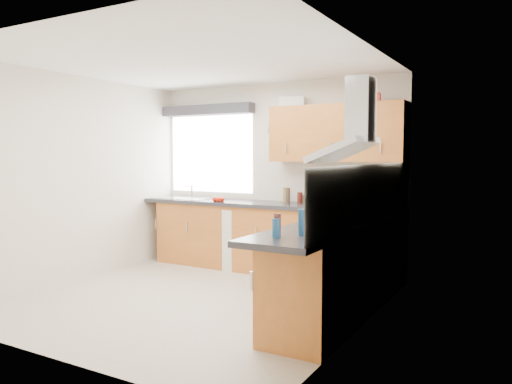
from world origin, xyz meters
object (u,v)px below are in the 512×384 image
Objects in this scene: oven at (340,270)px; washing_machine at (247,239)px; upper_cabinets at (337,133)px; extractor_hood at (352,130)px.

washing_machine is (-1.77, 1.22, -0.02)m from oven.
upper_cabinets reaches higher than washing_machine.
upper_cabinets is 2.09× the size of washing_machine.
oven is at bearing -67.46° from upper_cabinets.
extractor_hood is 0.96× the size of washing_machine.
oven is 1.99m from upper_cabinets.
oven is 1.09× the size of extractor_hood.
upper_cabinets is (-0.55, 1.32, 1.38)m from oven.
upper_cabinets reaches higher than extractor_hood.
extractor_hood is at bearing -50.98° from washing_machine.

